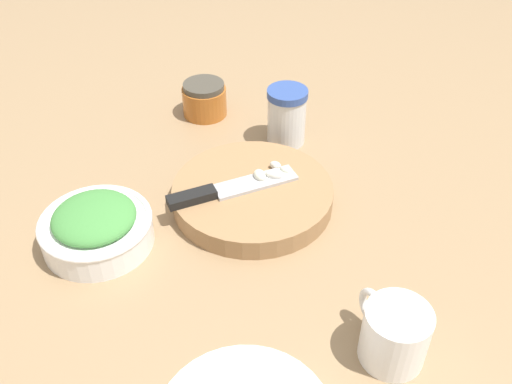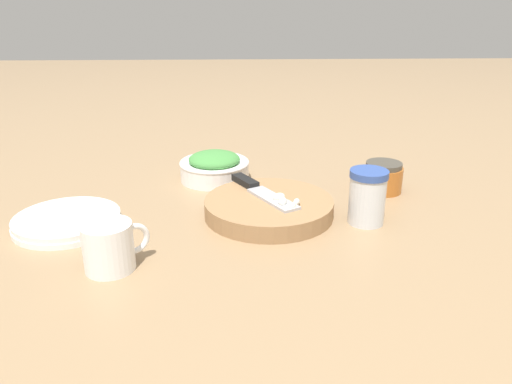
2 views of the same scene
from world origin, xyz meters
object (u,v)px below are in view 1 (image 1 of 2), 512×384
herb_bowl (96,227)px  coffee_mug (394,334)px  spice_jar (287,116)px  garlic_cloves (271,173)px  honey_jar (204,99)px  cutting_board (253,195)px  chef_knife (225,189)px

herb_bowl → coffee_mug: 0.40m
herb_bowl → spice_jar: (-0.27, 0.23, 0.02)m
garlic_cloves → honey_jar: honey_jar is taller
spice_jar → honey_jar: size_ratio=1.23×
cutting_board → coffee_mug: bearing=37.0°
chef_knife → spice_jar: 0.20m
cutting_board → honey_jar: size_ratio=2.97×
garlic_cloves → spice_jar: spice_jar is taller
herb_bowl → honey_jar: (-0.34, 0.08, 0.00)m
chef_knife → herb_bowl: size_ratio=1.20×
chef_knife → honey_jar: bearing=166.8°
garlic_cloves → spice_jar: bearing=174.9°
honey_jar → coffee_mug: bearing=31.7°
chef_knife → herb_bowl: 0.18m
cutting_board → honey_jar: 0.26m
coffee_mug → honey_jar: bearing=-148.3°
spice_jar → coffee_mug: (0.41, 0.14, -0.01)m
cutting_board → herb_bowl: bearing=-61.8°
garlic_cloves → coffee_mug: bearing=30.6°
herb_bowl → honey_jar: bearing=166.6°
cutting_board → honey_jar: bearing=-154.4°
garlic_cloves → honey_jar: (-0.21, -0.14, -0.01)m
chef_knife → herb_bowl: (0.09, -0.16, -0.01)m
chef_knife → honey_jar: (-0.25, -0.08, -0.01)m
garlic_cloves → chef_knife: bearing=-55.0°
garlic_cloves → herb_bowl: (0.13, -0.22, -0.01)m
coffee_mug → honey_jar: coffee_mug is taller
cutting_board → chef_knife: 0.05m
herb_bowl → cutting_board: bearing=118.2°
coffee_mug → herb_bowl: bearing=-109.7°
coffee_mug → honey_jar: 0.56m
spice_jar → honey_jar: bearing=-115.2°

